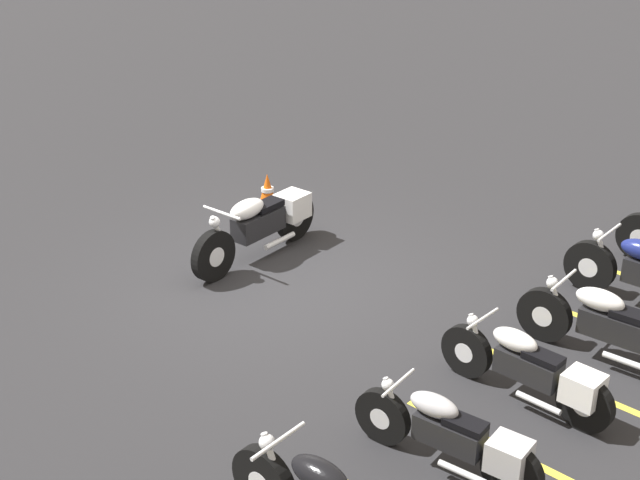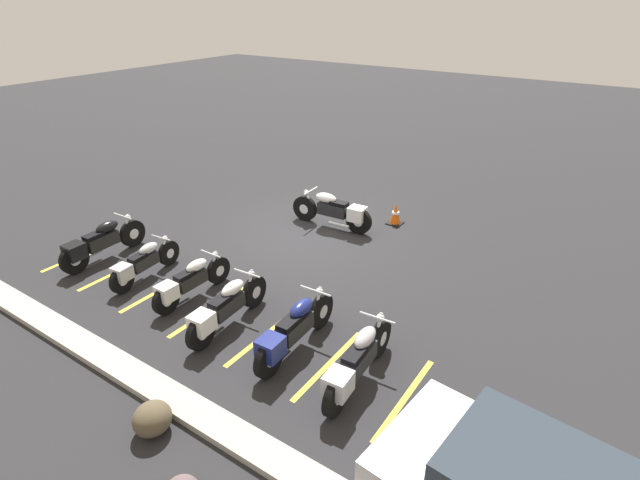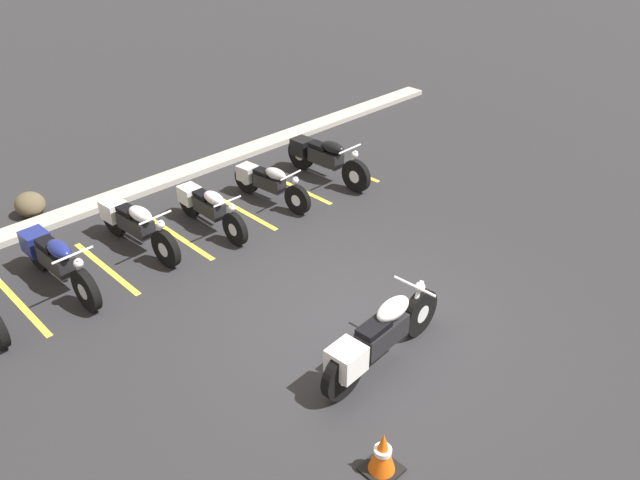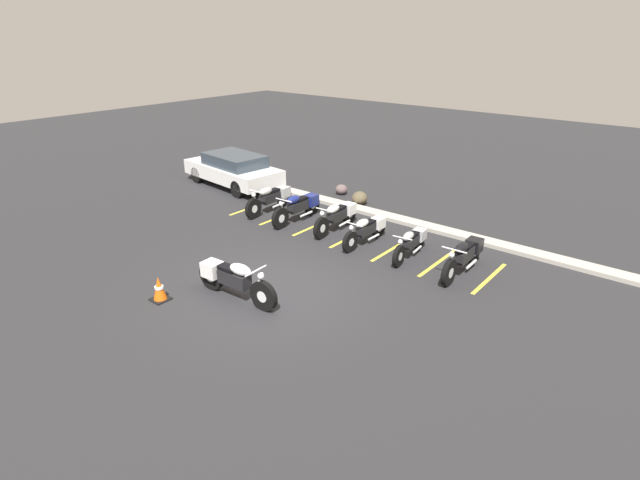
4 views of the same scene
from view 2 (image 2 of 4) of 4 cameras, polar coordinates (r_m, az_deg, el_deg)
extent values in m
plane|color=#262628|center=(13.15, -1.76, 0.77)|extent=(60.00, 60.00, 0.00)
cylinder|color=black|center=(13.78, -1.73, 3.63)|extent=(0.71, 0.17, 0.71)
cylinder|color=silver|center=(13.78, -1.73, 3.63)|extent=(0.28, 0.15, 0.27)
cylinder|color=black|center=(13.03, 4.45, 2.17)|extent=(0.71, 0.17, 0.71)
cylinder|color=silver|center=(13.03, 4.45, 2.17)|extent=(0.28, 0.15, 0.27)
cube|color=black|center=(13.30, 1.48, 3.51)|extent=(0.83, 0.35, 0.32)
ellipsoid|color=white|center=(13.28, 0.69, 4.85)|extent=(0.61, 0.31, 0.26)
cube|color=black|center=(13.13, 2.19, 4.21)|extent=(0.49, 0.28, 0.09)
cube|color=white|center=(12.98, 4.27, 3.00)|extent=(0.45, 0.41, 0.36)
cylinder|color=silver|center=(13.61, -1.29, 4.61)|extent=(0.28, 0.08, 0.57)
cylinder|color=silver|center=(13.47, -1.07, 5.65)|extent=(0.08, 0.66, 0.04)
sphere|color=silver|center=(13.57, -1.57, 5.42)|extent=(0.15, 0.15, 0.15)
cylinder|color=silver|center=(13.19, 2.16, 1.78)|extent=(0.59, 0.11, 0.07)
cylinder|color=black|center=(8.87, 6.90, -11.03)|extent=(0.17, 0.69, 0.68)
cylinder|color=silver|center=(8.87, 6.90, -11.03)|extent=(0.15, 0.27, 0.26)
cylinder|color=black|center=(7.77, 1.86, -17.32)|extent=(0.17, 0.69, 0.68)
cylinder|color=silver|center=(7.77, 1.86, -17.32)|extent=(0.15, 0.27, 0.26)
cube|color=black|center=(8.16, 4.46, -13.36)|extent=(0.34, 0.80, 0.31)
ellipsoid|color=#B7B7BC|center=(8.14, 5.18, -11.04)|extent=(0.30, 0.59, 0.25)
cube|color=black|center=(7.91, 3.94, -12.93)|extent=(0.28, 0.47, 0.08)
cube|color=#B7B7BC|center=(7.68, 2.08, -16.09)|extent=(0.40, 0.43, 0.35)
cylinder|color=silver|center=(8.62, 6.65, -10.06)|extent=(0.08, 0.27, 0.55)
cylinder|color=silver|center=(8.41, 6.57, -8.82)|extent=(0.64, 0.08, 0.04)
sphere|color=silver|center=(8.56, 6.92, -8.81)|extent=(0.14, 0.14, 0.14)
cylinder|color=silver|center=(8.24, 2.63, -15.69)|extent=(0.11, 0.57, 0.07)
cylinder|color=black|center=(9.46, 0.11, -8.08)|extent=(0.15, 0.69, 0.68)
cylinder|color=silver|center=(9.46, 0.11, -8.08)|extent=(0.14, 0.26, 0.26)
cylinder|color=black|center=(8.42, -5.84, -13.32)|extent=(0.15, 0.69, 0.68)
cylinder|color=silver|center=(8.42, -5.84, -13.32)|extent=(0.14, 0.26, 0.26)
cube|color=black|center=(8.79, -2.88, -9.93)|extent=(0.32, 0.80, 0.31)
ellipsoid|color=navy|center=(8.77, -2.15, -7.78)|extent=(0.29, 0.59, 0.25)
cube|color=black|center=(8.56, -3.59, -9.40)|extent=(0.26, 0.46, 0.08)
cube|color=navy|center=(8.33, -5.68, -12.14)|extent=(0.39, 0.43, 0.35)
cylinder|color=silver|center=(9.22, -0.30, -7.08)|extent=(0.07, 0.27, 0.55)
cylinder|color=silver|center=(9.03, -0.51, -5.84)|extent=(0.64, 0.06, 0.04)
sphere|color=silver|center=(9.17, -0.06, -5.90)|extent=(0.15, 0.15, 0.15)
cylinder|color=silver|center=(8.89, -4.59, -12.06)|extent=(0.09, 0.57, 0.07)
cylinder|color=black|center=(10.12, -7.53, -5.87)|extent=(0.16, 0.67, 0.66)
cylinder|color=silver|center=(10.12, -7.53, -5.87)|extent=(0.14, 0.26, 0.25)
cylinder|color=black|center=(9.19, -13.45, -10.24)|extent=(0.16, 0.67, 0.66)
cylinder|color=silver|center=(9.19, -13.45, -10.24)|extent=(0.14, 0.26, 0.25)
cube|color=black|center=(9.52, -10.60, -7.36)|extent=(0.33, 0.78, 0.30)
ellipsoid|color=white|center=(9.50, -9.96, -5.44)|extent=(0.29, 0.57, 0.24)
cube|color=black|center=(9.31, -11.37, -6.83)|extent=(0.27, 0.45, 0.08)
cube|color=white|center=(9.11, -13.36, -9.18)|extent=(0.38, 0.42, 0.34)
cylinder|color=silver|center=(9.91, -8.04, -4.92)|extent=(0.08, 0.26, 0.53)
cylinder|color=silver|center=(9.74, -8.35, -3.77)|extent=(0.62, 0.08, 0.04)
sphere|color=silver|center=(9.86, -7.86, -3.85)|extent=(0.14, 0.14, 0.14)
cylinder|color=silver|center=(9.62, -12.06, -9.28)|extent=(0.10, 0.55, 0.07)
cylinder|color=black|center=(11.04, -11.54, -3.40)|extent=(0.12, 0.61, 0.61)
cylinder|color=silver|center=(11.04, -11.54, -3.40)|extent=(0.12, 0.23, 0.23)
cylinder|color=black|center=(10.28, -17.19, -6.58)|extent=(0.12, 0.61, 0.61)
cylinder|color=silver|center=(10.28, -17.19, -6.58)|extent=(0.12, 0.23, 0.23)
cube|color=black|center=(10.55, -14.52, -4.41)|extent=(0.27, 0.70, 0.28)
ellipsoid|color=white|center=(10.53, -13.94, -2.84)|extent=(0.25, 0.52, 0.22)
cube|color=black|center=(10.38, -15.27, -3.89)|extent=(0.23, 0.41, 0.07)
cube|color=white|center=(10.22, -17.11, -5.70)|extent=(0.34, 0.37, 0.31)
cylinder|color=silver|center=(10.86, -12.06, -2.54)|extent=(0.06, 0.24, 0.49)
cylinder|color=silver|center=(10.72, -12.39, -1.55)|extent=(0.57, 0.04, 0.03)
sphere|color=silver|center=(10.82, -11.90, -1.65)|extent=(0.13, 0.13, 0.13)
cylinder|color=silver|center=(10.66, -15.73, -5.96)|extent=(0.07, 0.51, 0.06)
cylinder|color=black|center=(12.06, -16.91, -1.42)|extent=(0.17, 0.59, 0.59)
cylinder|color=silver|center=(12.06, -16.91, -1.42)|extent=(0.13, 0.23, 0.22)
cylinder|color=black|center=(11.28, -21.70, -4.28)|extent=(0.17, 0.59, 0.59)
cylinder|color=silver|center=(11.28, -21.70, -4.28)|extent=(0.13, 0.23, 0.22)
cube|color=black|center=(11.57, -19.47, -2.32)|extent=(0.32, 0.70, 0.27)
ellipsoid|color=#B7B7BC|center=(11.56, -19.03, -0.91)|extent=(0.28, 0.52, 0.21)
cube|color=black|center=(11.40, -20.15, -1.86)|extent=(0.25, 0.41, 0.07)
cube|color=#B7B7BC|center=(11.23, -21.67, -3.48)|extent=(0.35, 0.39, 0.30)
cylinder|color=silver|center=(11.89, -17.40, -0.65)|extent=(0.08, 0.24, 0.47)
cylinder|color=silver|center=(11.76, -17.73, 0.25)|extent=(0.55, 0.09, 0.03)
sphere|color=silver|center=(11.86, -17.30, 0.16)|extent=(0.12, 0.12, 0.12)
cylinder|color=silver|center=(11.65, -20.48, -3.78)|extent=(0.11, 0.49, 0.06)
cylinder|color=black|center=(13.21, -20.63, 0.72)|extent=(0.14, 0.68, 0.68)
cylinder|color=silver|center=(13.21, -20.63, 0.72)|extent=(0.14, 0.26, 0.26)
cylinder|color=black|center=(12.45, -26.28, -2.01)|extent=(0.14, 0.68, 0.68)
cylinder|color=silver|center=(12.45, -26.28, -2.01)|extent=(0.14, 0.26, 0.26)
cube|color=black|center=(12.72, -23.68, -0.07)|extent=(0.31, 0.79, 0.31)
ellipsoid|color=black|center=(12.71, -23.17, 1.40)|extent=(0.28, 0.58, 0.25)
cube|color=black|center=(12.56, -24.48, 0.46)|extent=(0.26, 0.46, 0.08)
cube|color=black|center=(12.39, -26.25, -1.16)|extent=(0.38, 0.42, 0.35)
cylinder|color=silver|center=(13.04, -21.23, 1.58)|extent=(0.07, 0.27, 0.55)
cylinder|color=silver|center=(12.90, -21.64, 2.55)|extent=(0.64, 0.06, 0.04)
sphere|color=silver|center=(13.00, -21.12, 2.43)|extent=(0.14, 0.14, 0.14)
cylinder|color=silver|center=(12.84, -24.72, -1.58)|extent=(0.09, 0.57, 0.07)
cylinder|color=black|center=(7.53, 17.27, -20.83)|extent=(0.66, 0.29, 0.64)
cube|color=#A8A399|center=(9.65, -23.65, -12.02)|extent=(18.00, 0.50, 0.12)
ellipsoid|color=brown|center=(7.96, -18.62, -18.78)|extent=(0.67, 0.69, 0.48)
cube|color=black|center=(13.85, 8.55, 1.94)|extent=(0.40, 0.40, 0.03)
cone|color=#EA590F|center=(13.74, 8.63, 2.98)|extent=(0.32, 0.32, 0.58)
cylinder|color=white|center=(13.73, 8.64, 3.09)|extent=(0.20, 0.20, 0.06)
cube|color=gold|center=(8.31, 9.67, -17.41)|extent=(0.10, 2.10, 0.00)
cube|color=gold|center=(8.79, 1.00, -14.01)|extent=(0.10, 2.10, 0.00)
cube|color=gold|center=(9.47, -6.37, -10.78)|extent=(0.10, 2.10, 0.00)
cube|color=gold|center=(10.30, -12.54, -7.89)|extent=(0.10, 2.10, 0.00)
cube|color=gold|center=(11.25, -17.65, -5.38)|extent=(0.10, 2.10, 0.00)
cube|color=gold|center=(12.30, -21.90, -3.25)|extent=(0.10, 2.10, 0.00)
cube|color=gold|center=(13.41, -25.45, -1.45)|extent=(0.10, 2.10, 0.00)
camera|label=1|loc=(14.44, -50.46, 17.07)|focal=50.00mm
camera|label=3|loc=(14.34, 30.60, 23.72)|focal=35.00mm
camera|label=4|loc=(22.29, -7.24, 26.53)|focal=28.00mm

